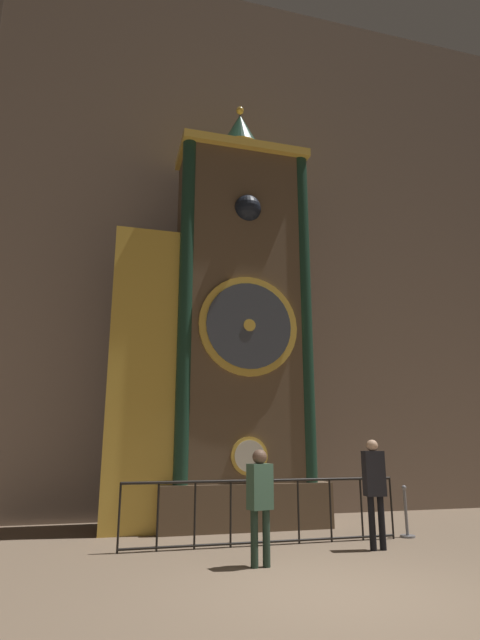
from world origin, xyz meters
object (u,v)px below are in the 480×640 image
(visitor_far, at_px, (374,483))
(stanchion_post, at_px, (406,521))
(visitor_near, at_px, (260,495))
(clock_tower, at_px, (221,330))

(visitor_far, height_order, stanchion_post, visitor_far)
(visitor_near, distance_m, visitor_far, 2.32)
(clock_tower, distance_m, visitor_far, 4.77)
(visitor_near, height_order, visitor_far, visitor_far)
(visitor_near, bearing_deg, clock_tower, 70.93)
(clock_tower, xyz_separation_m, stanchion_post, (3.17, -2.00, -3.95))
(stanchion_post, bearing_deg, visitor_near, -155.59)
(visitor_near, bearing_deg, visitor_far, -0.28)
(clock_tower, xyz_separation_m, visitor_near, (-0.21, -3.54, -3.26))
(visitor_near, relative_size, stanchion_post, 1.74)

